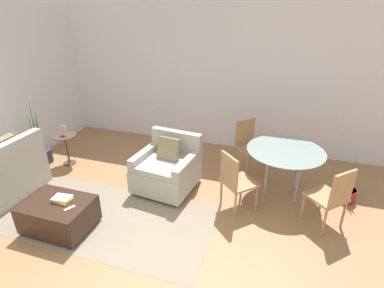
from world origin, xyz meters
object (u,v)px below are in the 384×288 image
at_px(potted_plant, 41,149).
at_px(potted_plant_small, 349,190).
at_px(armchair, 167,168).
at_px(picture_frame, 63,131).
at_px(dining_table, 285,155).
at_px(side_table, 66,144).
at_px(dining_chair_near_left, 235,179).
at_px(ottoman, 59,214).
at_px(book_stack, 63,199).
at_px(tv_remote_primary, 70,208).
at_px(dining_chair_far_left, 248,142).
at_px(dining_chair_near_right, 333,195).

distance_m(potted_plant, potted_plant_small, 5.27).
bearing_deg(armchair, potted_plant_small, 9.94).
height_order(picture_frame, dining_table, same).
height_order(side_table, dining_chair_near_left, dining_chair_near_left).
relative_size(ottoman, potted_plant_small, 1.18).
relative_size(potted_plant, dining_chair_near_left, 1.34).
bearing_deg(armchair, side_table, 175.41).
height_order(picture_frame, dining_chair_near_left, dining_chair_near_left).
bearing_deg(book_stack, picture_frame, 127.71).
bearing_deg(potted_plant, picture_frame, 10.89).
xyz_separation_m(tv_remote_primary, potted_plant, (-1.80, 1.46, -0.15)).
relative_size(tv_remote_primary, picture_frame, 0.77).
bearing_deg(potted_plant, book_stack, -40.02).
bearing_deg(picture_frame, dining_table, 3.04).
relative_size(side_table, picture_frame, 3.02).
bearing_deg(dining_chair_far_left, potted_plant, -165.82).
xyz_separation_m(side_table, picture_frame, (0.00, 0.00, 0.26)).
relative_size(picture_frame, dining_table, 0.17).
distance_m(tv_remote_primary, dining_chair_near_right, 3.30).
height_order(armchair, side_table, armchair).
xyz_separation_m(dining_table, dining_chair_far_left, (-0.63, 0.63, -0.16)).
distance_m(dining_chair_near_left, dining_chair_near_right, 1.25).
bearing_deg(dining_chair_near_left, dining_chair_far_left, 90.00).
distance_m(book_stack, dining_chair_far_left, 3.06).
relative_size(armchair, dining_chair_far_left, 1.08).
relative_size(ottoman, picture_frame, 4.50).
distance_m(dining_table, potted_plant_small, 1.10).
relative_size(potted_plant, potted_plant_small, 1.67).
bearing_deg(tv_remote_primary, dining_table, 35.42).
distance_m(dining_table, dining_chair_far_left, 0.90).
relative_size(dining_chair_near_right, dining_chair_far_left, 1.00).
bearing_deg(dining_chair_near_left, dining_table, 45.00).
height_order(side_table, dining_table, dining_table).
bearing_deg(dining_chair_near_left, book_stack, -153.00).
bearing_deg(picture_frame, dining_chair_near_left, -7.69).
bearing_deg(tv_remote_primary, ottoman, 168.08).
bearing_deg(ottoman, dining_chair_far_left, 48.07).
distance_m(potted_plant, dining_chair_near_right, 4.92).
height_order(tv_remote_primary, picture_frame, picture_frame).
relative_size(ottoman, tv_remote_primary, 5.84).
height_order(armchair, picture_frame, armchair).
relative_size(picture_frame, dining_chair_near_left, 0.21).
distance_m(armchair, ottoman, 1.67).
bearing_deg(ottoman, potted_plant_small, 26.17).
height_order(armchair, dining_chair_near_right, dining_chair_near_right).
xyz_separation_m(armchair, potted_plant_small, (2.72, 0.48, -0.15)).
height_order(dining_chair_near_left, dining_chair_near_right, same).
distance_m(dining_table, dining_chair_near_right, 0.90).
height_order(ottoman, tv_remote_primary, tv_remote_primary).
relative_size(tv_remote_primary, side_table, 0.26).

